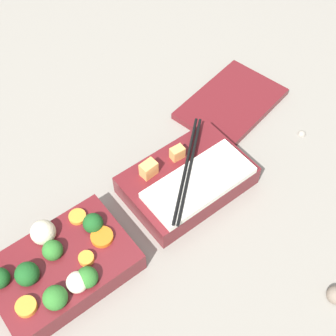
# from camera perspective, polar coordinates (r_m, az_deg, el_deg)

# --- Properties ---
(ground_plane) EXTENTS (3.00, 3.00, 0.00)m
(ground_plane) POSITION_cam_1_polar(r_m,az_deg,el_deg) (0.76, -4.09, -7.21)
(ground_plane) COLOR gray
(bento_tray_vegetable) EXTENTS (0.21, 0.14, 0.07)m
(bento_tray_vegetable) POSITION_cam_1_polar(r_m,az_deg,el_deg) (0.72, -12.87, -11.69)
(bento_tray_vegetable) COLOR maroon
(bento_tray_vegetable) RESTS_ON ground_plane
(bento_tray_rice) EXTENTS (0.21, 0.15, 0.07)m
(bento_tray_rice) POSITION_cam_1_polar(r_m,az_deg,el_deg) (0.78, 2.47, -1.50)
(bento_tray_rice) COLOR maroon
(bento_tray_rice) RESTS_ON ground_plane
(bento_lid) EXTENTS (0.22, 0.17, 0.01)m
(bento_lid) POSITION_cam_1_polar(r_m,az_deg,el_deg) (0.92, 7.70, 7.78)
(bento_lid) COLOR maroon
(bento_lid) RESTS_ON ground_plane
(pebble_0) EXTENTS (0.03, 0.03, 0.03)m
(pebble_0) POSITION_cam_1_polar(r_m,az_deg,el_deg) (0.74, 19.79, -14.38)
(pebble_0) COLOR #7A6B5B
(pebble_0) RESTS_ON ground_plane
(pebble_1) EXTENTS (0.02, 0.02, 0.02)m
(pebble_1) POSITION_cam_1_polar(r_m,az_deg,el_deg) (0.90, 16.04, 4.14)
(pebble_1) COLOR gray
(pebble_1) RESTS_ON ground_plane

